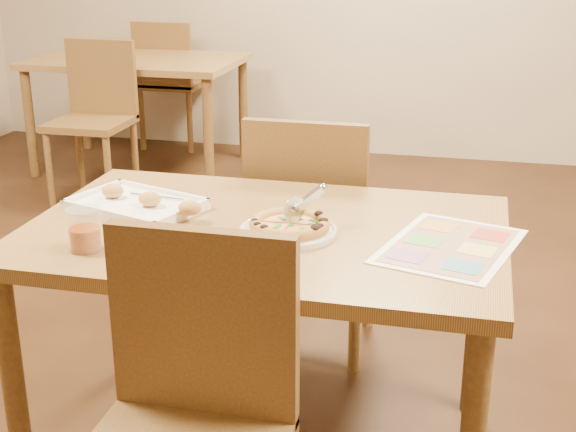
% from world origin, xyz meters
% --- Properties ---
extents(dining_table, '(1.30, 0.85, 0.72)m').
position_xyz_m(dining_table, '(0.00, 0.00, 0.63)').
color(dining_table, olive).
rests_on(dining_table, ground).
extents(chair_near, '(0.42, 0.42, 0.47)m').
position_xyz_m(chair_near, '(0.00, -0.60, 0.57)').
color(chair_near, brown).
rests_on(chair_near, ground).
extents(chair_far, '(0.42, 0.42, 0.47)m').
position_xyz_m(chair_far, '(-0.00, 0.60, 0.57)').
color(chair_far, brown).
rests_on(chair_far, ground).
extents(bg_table, '(1.30, 0.85, 0.72)m').
position_xyz_m(bg_table, '(-1.60, 2.80, 0.63)').
color(bg_table, olive).
rests_on(bg_table, ground).
extents(bg_chair_near, '(0.42, 0.42, 0.47)m').
position_xyz_m(bg_chair_near, '(-1.60, 2.20, 0.57)').
color(bg_chair_near, brown).
rests_on(bg_chair_near, ground).
extents(bg_chair_far, '(0.42, 0.42, 0.47)m').
position_xyz_m(bg_chair_far, '(-1.60, 3.30, 0.57)').
color(bg_chair_far, brown).
rests_on(bg_chair_far, ground).
extents(plate, '(0.28, 0.28, 0.01)m').
position_xyz_m(plate, '(0.07, -0.03, 0.73)').
color(plate, silver).
rests_on(plate, dining_table).
extents(pizza, '(0.22, 0.22, 0.03)m').
position_xyz_m(pizza, '(0.08, -0.03, 0.75)').
color(pizza, '#C28A42').
rests_on(pizza, plate).
extents(pizza_cutter, '(0.09, 0.12, 0.08)m').
position_xyz_m(pizza_cutter, '(0.11, 0.01, 0.80)').
color(pizza_cutter, silver).
rests_on(pizza_cutter, pizza).
extents(appetizer_tray, '(0.43, 0.35, 0.06)m').
position_xyz_m(appetizer_tray, '(-0.39, 0.05, 0.74)').
color(appetizer_tray, white).
rests_on(appetizer_tray, dining_table).
extents(glass_tumbler, '(0.09, 0.09, 0.11)m').
position_xyz_m(glass_tumbler, '(-0.40, -0.27, 0.77)').
color(glass_tumbler, '#87320A').
rests_on(glass_tumbler, dining_table).
extents(menu, '(0.40, 0.48, 0.00)m').
position_xyz_m(menu, '(0.50, -0.03, 0.72)').
color(menu, white).
rests_on(menu, dining_table).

